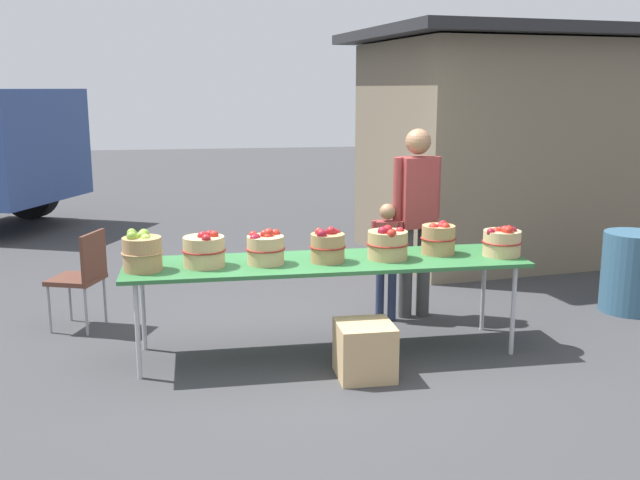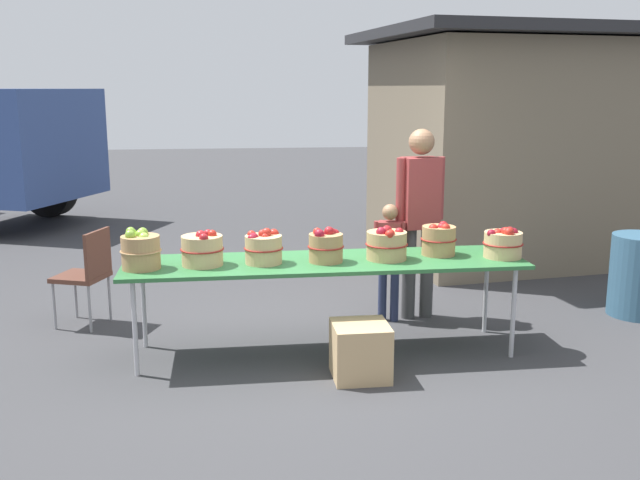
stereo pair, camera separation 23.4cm
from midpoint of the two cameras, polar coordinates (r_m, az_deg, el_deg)
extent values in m
plane|color=#38383A|center=(5.84, 1.55, -8.80)|extent=(40.00, 40.00, 0.00)
cube|color=#2D6B38|center=(5.62, 1.59, -1.78)|extent=(3.10, 0.76, 0.03)
cylinder|color=#B2B2B7|center=(5.40, -13.18, -6.82)|extent=(0.04, 0.04, 0.72)
cylinder|color=#B2B2B7|center=(5.84, 16.11, -5.54)|extent=(0.04, 0.04, 0.72)
cylinder|color=#B2B2B7|center=(5.97, -12.64, -4.98)|extent=(0.04, 0.04, 0.72)
cylinder|color=#B2B2B7|center=(6.37, 13.97, -3.97)|extent=(0.04, 0.04, 0.72)
cylinder|color=#A87F51|center=(5.47, -12.75, -0.96)|extent=(0.28, 0.28, 0.25)
torus|color=#A87F51|center=(5.47, -12.76, -0.83)|extent=(0.30, 0.30, 0.01)
sphere|color=#9EC647|center=(5.42, -12.52, 0.18)|extent=(0.08, 0.08, 0.08)
sphere|color=#8CB738|center=(5.53, -13.43, 0.57)|extent=(0.07, 0.07, 0.07)
sphere|color=#8CB738|center=(5.46, -12.79, 0.42)|extent=(0.08, 0.08, 0.08)
sphere|color=#9EC647|center=(5.54, -12.53, 0.42)|extent=(0.07, 0.07, 0.07)
sphere|color=#7AA833|center=(5.50, -13.53, 0.64)|extent=(0.07, 0.07, 0.07)
sphere|color=#7AA833|center=(5.50, -12.62, 0.56)|extent=(0.08, 0.08, 0.08)
sphere|color=#7AA833|center=(5.41, -13.54, 0.39)|extent=(0.07, 0.07, 0.07)
cylinder|color=tan|center=(5.50, -8.07, -0.83)|extent=(0.31, 0.31, 0.23)
torus|color=maroon|center=(5.50, -8.07, -0.71)|extent=(0.33, 0.33, 0.01)
sphere|color=maroon|center=(5.47, -8.17, 0.35)|extent=(0.08, 0.08, 0.08)
sphere|color=#B22319|center=(5.47, -7.28, 0.46)|extent=(0.07, 0.07, 0.07)
sphere|color=maroon|center=(5.36, -7.92, 0.16)|extent=(0.07, 0.07, 0.07)
sphere|color=maroon|center=(5.50, -7.62, 0.49)|extent=(0.07, 0.07, 0.07)
sphere|color=maroon|center=(5.47, -8.12, 0.27)|extent=(0.07, 0.07, 0.07)
cylinder|color=tan|center=(5.51, -3.26, -0.76)|extent=(0.28, 0.28, 0.21)
torus|color=maroon|center=(5.51, -3.26, -0.65)|extent=(0.30, 0.30, 0.01)
sphere|color=#B22319|center=(5.48, -3.15, 0.21)|extent=(0.07, 0.07, 0.07)
sphere|color=#B22319|center=(5.49, -3.00, 0.57)|extent=(0.07, 0.07, 0.07)
sphere|color=#B22319|center=(5.56, -2.45, 0.49)|extent=(0.08, 0.08, 0.08)
sphere|color=#B22319|center=(5.54, -4.22, 0.41)|extent=(0.07, 0.07, 0.07)
sphere|color=maroon|center=(5.43, -4.16, 0.10)|extent=(0.07, 0.07, 0.07)
sphere|color=#B22319|center=(5.49, -3.34, 0.49)|extent=(0.06, 0.06, 0.06)
sphere|color=maroon|center=(5.46, -4.04, 0.16)|extent=(0.08, 0.08, 0.08)
cylinder|color=#A87F51|center=(5.55, 1.70, -0.63)|extent=(0.26, 0.26, 0.22)
torus|color=maroon|center=(5.55, 1.70, -0.52)|extent=(0.28, 0.28, 0.01)
sphere|color=maroon|center=(5.60, 2.36, 0.47)|extent=(0.08, 0.08, 0.08)
sphere|color=maroon|center=(5.58, 2.12, 0.56)|extent=(0.08, 0.08, 0.08)
sphere|color=maroon|center=(5.46, 1.18, 0.45)|extent=(0.08, 0.08, 0.08)
sphere|color=#B22319|center=(5.53, 0.99, 0.64)|extent=(0.07, 0.07, 0.07)
sphere|color=maroon|center=(5.56, 2.01, 0.52)|extent=(0.07, 0.07, 0.07)
sphere|color=maroon|center=(5.54, 1.86, 0.50)|extent=(0.08, 0.08, 0.08)
sphere|color=maroon|center=(5.53, 1.92, 0.67)|extent=(0.08, 0.08, 0.08)
cylinder|color=tan|center=(5.67, 6.45, -0.44)|extent=(0.31, 0.31, 0.22)
torus|color=maroon|center=(5.67, 6.45, -0.33)|extent=(0.33, 0.33, 0.01)
sphere|color=#B22319|center=(5.56, 6.80, 0.50)|extent=(0.06, 0.06, 0.06)
sphere|color=maroon|center=(5.67, 7.44, 0.62)|extent=(0.07, 0.07, 0.07)
sphere|color=maroon|center=(5.69, 6.47, 0.77)|extent=(0.08, 0.08, 0.08)
sphere|color=#B22319|center=(5.76, 6.53, 0.71)|extent=(0.07, 0.07, 0.07)
sphere|color=maroon|center=(5.57, 6.04, 0.62)|extent=(0.08, 0.08, 0.08)
sphere|color=maroon|center=(5.65, 6.38, 0.71)|extent=(0.07, 0.07, 0.07)
sphere|color=#B22319|center=(5.52, 6.71, 0.42)|extent=(0.07, 0.07, 0.07)
cylinder|color=#A87F51|center=(5.88, 10.45, -0.05)|extent=(0.27, 0.27, 0.23)
torus|color=maroon|center=(5.88, 10.46, 0.06)|extent=(0.29, 0.29, 0.01)
sphere|color=maroon|center=(5.87, 10.82, 1.11)|extent=(0.08, 0.08, 0.08)
sphere|color=#B22319|center=(5.80, 11.01, 0.93)|extent=(0.07, 0.07, 0.07)
sphere|color=#B22319|center=(5.80, 10.06, 0.86)|extent=(0.08, 0.08, 0.08)
sphere|color=maroon|center=(5.83, 10.73, 0.95)|extent=(0.08, 0.08, 0.08)
cylinder|color=tan|center=(5.91, 15.31, -0.36)|extent=(0.30, 0.30, 0.20)
torus|color=maroon|center=(5.91, 15.32, -0.26)|extent=(0.32, 0.32, 0.01)
sphere|color=maroon|center=(5.89, 15.42, 0.59)|extent=(0.08, 0.08, 0.08)
sphere|color=#B22319|center=(5.88, 14.93, 0.49)|extent=(0.08, 0.08, 0.08)
sphere|color=#B22319|center=(5.84, 15.56, 0.64)|extent=(0.07, 0.07, 0.07)
sphere|color=maroon|center=(5.81, 14.48, 0.49)|extent=(0.07, 0.07, 0.07)
sphere|color=maroon|center=(5.87, 15.83, 0.68)|extent=(0.07, 0.07, 0.07)
sphere|color=#B22319|center=(5.81, 15.79, 0.57)|extent=(0.08, 0.08, 0.08)
sphere|color=maroon|center=(5.89, 16.10, 0.56)|extent=(0.07, 0.07, 0.07)
cylinder|color=#3F3F3F|center=(6.68, 9.41, -2.52)|extent=(0.12, 0.12, 0.84)
cylinder|color=#3F3F3F|center=(6.61, 8.03, -2.63)|extent=(0.12, 0.12, 0.84)
cube|color=maroon|center=(6.50, 8.92, 3.69)|extent=(0.34, 0.27, 0.63)
sphere|color=#936B4C|center=(6.45, 9.05, 7.65)|extent=(0.23, 0.23, 0.23)
cylinder|color=maroon|center=(6.57, 10.40, 4.04)|extent=(0.09, 0.09, 0.56)
cylinder|color=maroon|center=(6.43, 7.43, 3.95)|extent=(0.09, 0.09, 0.56)
cylinder|color=#262D4C|center=(6.55, 6.91, -4.17)|extent=(0.08, 0.08, 0.52)
cylinder|color=#262D4C|center=(6.55, 5.96, -4.14)|extent=(0.08, 0.08, 0.52)
cube|color=maroon|center=(6.44, 6.53, -0.26)|extent=(0.23, 0.19, 0.39)
sphere|color=#936B4C|center=(6.39, 6.59, 2.20)|extent=(0.14, 0.14, 0.14)
cylinder|color=maroon|center=(6.43, 7.55, -0.10)|extent=(0.05, 0.05, 0.35)
cylinder|color=maroon|center=(6.44, 5.52, -0.04)|extent=(0.05, 0.05, 0.35)
cube|color=#334C8C|center=(11.63, -22.37, 7.01)|extent=(2.47, 2.63, 1.60)
cube|color=black|center=(11.12, -18.97, 8.73)|extent=(0.71, 1.64, 0.80)
cylinder|color=black|center=(12.56, -20.06, 3.80)|extent=(0.94, 0.60, 0.90)
cube|color=#726651|center=(9.32, 15.74, 6.76)|extent=(3.29, 2.77, 2.60)
cube|color=#262628|center=(9.30, 16.23, 15.25)|extent=(3.85, 3.33, 0.12)
cube|color=white|center=(8.15, 18.09, 7.35)|extent=(1.39, 0.22, 0.90)
cube|color=brown|center=(6.65, -17.39, -2.79)|extent=(0.51, 0.51, 0.04)
cube|color=brown|center=(6.51, -16.14, -1.03)|extent=(0.17, 0.39, 0.40)
cylinder|color=gray|center=(6.93, -17.79, -4.19)|extent=(0.02, 0.02, 0.42)
cylinder|color=gray|center=(6.66, -19.27, -4.95)|extent=(0.02, 0.02, 0.42)
cylinder|color=gray|center=(6.77, -15.30, -4.42)|extent=(0.02, 0.02, 0.42)
cylinder|color=gray|center=(6.49, -16.71, -5.22)|extent=(0.02, 0.02, 0.42)
cylinder|color=#335972|center=(7.32, 24.78, -2.55)|extent=(0.55, 0.55, 0.75)
cube|color=tan|center=(5.30, 4.47, -8.70)|extent=(0.40, 0.40, 0.40)
camera|label=1|loc=(0.12, -88.86, 0.24)|focal=40.61mm
camera|label=2|loc=(0.12, 91.14, -0.24)|focal=40.61mm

